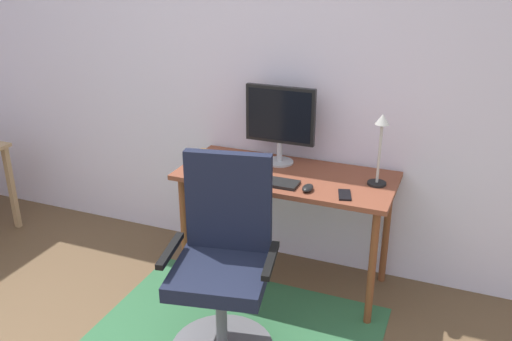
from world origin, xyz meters
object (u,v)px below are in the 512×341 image
Objects in this scene: keyboard at (263,180)px; computer_mouse at (308,188)px; desk at (286,187)px; coffee_cup at (203,158)px; monitor at (280,118)px; desk_lamp at (380,142)px; office_chair at (223,277)px; cell_phone at (345,195)px.

keyboard is 0.28m from computer_mouse.
coffee_cup reaches higher than desk.
keyboard is at bearing -87.47° from monitor.
office_chair is (-0.63, -0.79, -0.58)m from desk_lamp.
computer_mouse is 0.24× the size of desk_lamp.
coffee_cup is at bearing 112.21° from office_chair.
keyboard is (0.01, -0.33, -0.29)m from monitor.
coffee_cup reaches higher than computer_mouse.
desk_lamp is at bearing -10.18° from monitor.
keyboard is at bearing -161.49° from desk_lamp.
monitor is 4.95× the size of coffee_cup.
coffee_cup is 1.11m from desk_lamp.
desk_lamp reaches higher than computer_mouse.
desk is 1.22× the size of office_chair.
computer_mouse is at bearing 51.47° from office_chair.
computer_mouse is at bearing -44.93° from desk.
desk is at bearing 6.86° from coffee_cup.
desk is 0.65m from desk_lamp.
computer_mouse is 0.21m from cell_phone.
office_chair reaches higher than keyboard.
desk is 12.75× the size of computer_mouse.
office_chair is at bearing -88.92° from monitor.
cell_phone is 0.33× the size of desk_lamp.
monitor is (-0.10, 0.16, 0.39)m from desk.
keyboard is 4.13× the size of computer_mouse.
coffee_cup reaches higher than keyboard.
coffee_cup is at bearing 166.70° from keyboard.
desk is at bearing -56.95° from monitor.
coffee_cup is (-0.54, -0.06, 0.14)m from desk.
monitor is at bearing 26.94° from coffee_cup.
desk_lamp is at bearing 18.51° from keyboard.
office_chair is (-0.08, -0.74, -0.23)m from desk.
office_chair reaches higher than desk.
cell_phone is (0.21, 0.01, -0.01)m from computer_mouse.
desk_lamp is (0.65, -0.12, -0.03)m from monitor.
office_chair is at bearing -96.51° from desk.
desk is 0.30m from computer_mouse.
desk is at bearing 62.92° from keyboard.
monitor is 4.82× the size of computer_mouse.
desk_lamp reaches higher than desk.
office_chair is at bearing -117.08° from computer_mouse.
computer_mouse is at bearing -4.90° from keyboard.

